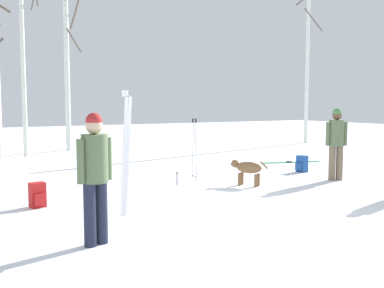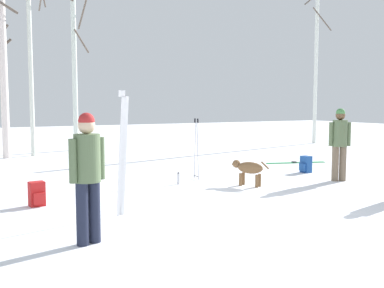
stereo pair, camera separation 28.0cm
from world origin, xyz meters
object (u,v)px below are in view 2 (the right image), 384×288
object	(u,v)px
ski_poles_0	(196,147)
ski_pair_lying_0	(296,163)
ski_pair_planted_1	(123,154)
water_bottle_0	(178,179)
person_1	(87,170)
backpack_1	(37,194)
birch_tree_5	(75,62)
person_0	(340,140)
birch_tree_4	(29,40)
birch_tree_3	(3,66)
dog	(248,169)
birch_tree_6	(316,54)
backpack_2	(306,164)

from	to	relation	value
ski_poles_0	ski_pair_lying_0	bearing A→B (deg)	15.61
ski_pair_planted_1	water_bottle_0	world-z (taller)	ski_pair_planted_1
person_1	ski_pair_lying_0	distance (m)	9.19
backpack_1	birch_tree_5	world-z (taller)	birch_tree_5
birch_tree_5	backpack_1	bearing A→B (deg)	-107.58
person_0	ski_pair_lying_0	size ratio (longest dim) A/B	0.93
ski_pair_lying_0	birch_tree_4	xyz separation A→B (m)	(-6.85, 5.76, 3.96)
backpack_1	water_bottle_0	size ratio (longest dim) A/B	1.61
birch_tree_3	ski_pair_lying_0	bearing A→B (deg)	-35.35
dog	ski_pair_planted_1	distance (m)	3.56
ski_poles_0	backpack_1	world-z (taller)	ski_poles_0
ski_pair_planted_1	birch_tree_6	bearing A→B (deg)	34.97
person_0	ski_poles_0	world-z (taller)	person_0
birch_tree_4	person_0	bearing A→B (deg)	-57.22
person_0	birch_tree_4	bearing A→B (deg)	122.78
water_bottle_0	birch_tree_3	xyz separation A→B (m)	(-2.95, 7.06, 2.93)
dog	birch_tree_4	bearing A→B (deg)	112.07
dog	birch_tree_3	world-z (taller)	birch_tree_3
ski_pair_planted_1	backpack_1	distance (m)	1.93
person_0	ski_pair_planted_1	world-z (taller)	ski_pair_planted_1
ski_poles_0	backpack_2	distance (m)	3.15
person_1	birch_tree_4	size ratio (longest dim) A/B	0.23
ski_pair_planted_1	ski_pair_lying_0	bearing A→B (deg)	27.95
backpack_1	birch_tree_3	xyz separation A→B (m)	(0.23, 7.80, 2.85)
birch_tree_5	ski_pair_planted_1	bearing A→B (deg)	-99.54
dog	ski_pair_lying_0	size ratio (longest dim) A/B	0.43
water_bottle_0	birch_tree_5	bearing A→B (deg)	91.70
ski_pair_lying_0	backpack_2	bearing A→B (deg)	-123.35
dog	backpack_1	xyz separation A→B (m)	(-4.47, 0.16, -0.17)
person_0	water_bottle_0	distance (m)	3.90
birch_tree_4	ski_pair_planted_1	bearing A→B (deg)	-89.86
person_1	birch_tree_3	world-z (taller)	birch_tree_3
person_0	backpack_1	xyz separation A→B (m)	(-6.73, 0.63, -0.77)
birch_tree_4	ski_poles_0	bearing A→B (deg)	-68.39
person_0	ski_pair_lying_0	world-z (taller)	person_0
dog	ski_poles_0	xyz separation A→B (m)	(-0.60, 1.31, 0.40)
birch_tree_4	dog	bearing A→B (deg)	-67.93
birch_tree_3	birch_tree_6	bearing A→B (deg)	-2.71
birch_tree_4	backpack_2	bearing A→B (deg)	-51.68
ski_pair_planted_1	birch_tree_3	size ratio (longest dim) A/B	0.35
person_0	birch_tree_5	bearing A→B (deg)	111.01
water_bottle_0	birch_tree_5	distance (m)	9.13
dog	ski_pair_lying_0	world-z (taller)	dog
ski_pair_planted_1	backpack_1	size ratio (longest dim) A/B	4.64
backpack_1	birch_tree_3	distance (m)	8.31
person_0	dog	size ratio (longest dim) A/B	2.16
ski_poles_0	birch_tree_3	size ratio (longest dim) A/B	0.25
dog	birch_tree_6	bearing A→B (deg)	39.71
person_1	ski_poles_0	xyz separation A→B (m)	(3.62, 3.71, -0.20)
birch_tree_5	birch_tree_3	bearing A→B (deg)	-151.65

